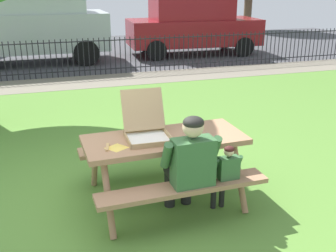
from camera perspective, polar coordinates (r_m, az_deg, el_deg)
ground at (r=5.98m, az=-14.37°, el=-4.74°), size 28.00×10.70×0.02m
cobblestone_walkway at (r=10.40m, az=-16.17°, el=5.64°), size 28.00×1.40×0.01m
street_asphalt at (r=15.00m, az=-16.90°, el=9.76°), size 28.00×7.97×0.01m
picnic_table_foreground at (r=4.57m, az=-0.46°, el=-3.60°), size 1.84×1.52×0.79m
pizza_box_open at (r=4.49m, az=-3.12°, el=-0.08°), size 0.49×0.60×0.49m
pizza_slice_on_table at (r=4.26m, az=-7.53°, el=-2.99°), size 0.24×0.22×0.02m
adult_at_table at (r=4.15m, az=3.01°, el=-5.28°), size 0.61×0.60×1.19m
child_at_table at (r=4.34m, az=8.07°, el=-6.48°), size 0.32×0.31×0.83m
iron_fence_streetside at (r=10.98m, az=-16.57°, el=9.06°), size 19.88×0.03×0.99m
parked_car_left at (r=13.13m, az=-19.37°, el=13.97°), size 4.71×2.09×2.46m
parked_car_center at (r=14.09m, az=3.54°, el=14.12°), size 4.49×2.11×1.94m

